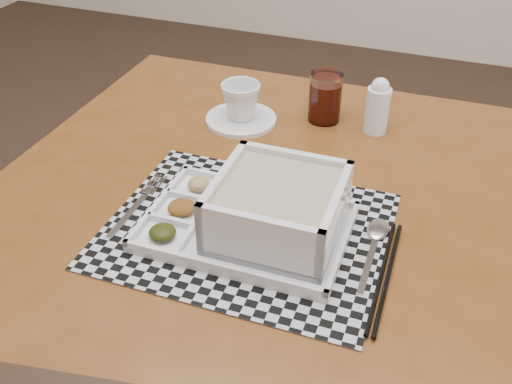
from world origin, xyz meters
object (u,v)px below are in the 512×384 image
serving_tray (269,214)px  creamer_bottle (378,106)px  juice_glass (325,99)px  cup (241,101)px  dining_table (264,225)px

serving_tray → creamer_bottle: creamer_bottle is taller
serving_tray → juice_glass: bearing=92.4°
cup → creamer_bottle: bearing=6.4°
creamer_bottle → juice_glass: bearing=174.6°
serving_tray → cup: bearing=118.5°
dining_table → juice_glass: 0.32m
creamer_bottle → dining_table: bearing=-116.2°
juice_glass → creamer_bottle: (0.11, -0.01, 0.01)m
juice_glass → dining_table: bearing=-95.6°
serving_tray → cup: (-0.18, 0.33, 0.01)m
cup → creamer_bottle: size_ratio=0.70×
serving_tray → juice_glass: same height
serving_tray → dining_table: bearing=113.5°
cup → juice_glass: 0.18m
serving_tray → juice_glass: size_ratio=3.08×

